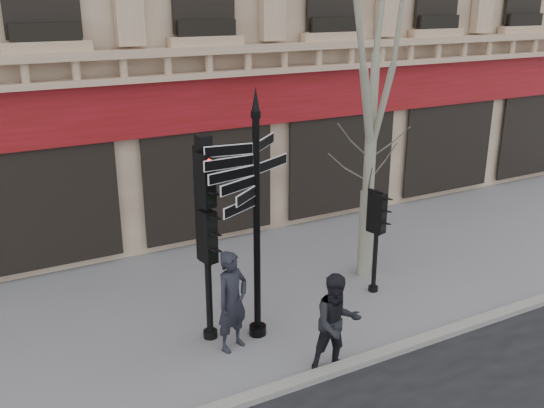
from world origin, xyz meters
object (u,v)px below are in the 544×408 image
at_px(plane_tree, 377,29).
at_px(pedestrian_b, 337,323).
at_px(traffic_signal_secondary, 377,224).
at_px(pedestrian_a, 232,301).
at_px(fingerpost, 256,175).
at_px(traffic_signal_main, 206,215).

distance_m(plane_tree, pedestrian_b, 5.94).
xyz_separation_m(traffic_signal_secondary, pedestrian_a, (-3.60, -0.57, -0.61)).
bearing_deg(fingerpost, traffic_signal_secondary, -9.44).
bearing_deg(pedestrian_a, pedestrian_b, -69.97).
relative_size(traffic_signal_main, pedestrian_a, 2.06).
bearing_deg(plane_tree, traffic_signal_main, -168.67).
distance_m(fingerpost, traffic_signal_secondary, 3.41).
bearing_deg(fingerpost, pedestrian_a, -179.18).
relative_size(traffic_signal_main, plane_tree, 0.50).
height_order(traffic_signal_secondary, pedestrian_a, traffic_signal_secondary).
bearing_deg(pedestrian_a, traffic_signal_secondary, -11.64).
height_order(plane_tree, pedestrian_a, plane_tree).
distance_m(traffic_signal_main, traffic_signal_secondary, 3.93).
bearing_deg(traffic_signal_main, fingerpost, -33.50).
height_order(traffic_signal_secondary, plane_tree, plane_tree).
relative_size(traffic_signal_secondary, plane_tree, 0.29).
distance_m(fingerpost, pedestrian_b, 2.84).
bearing_deg(pedestrian_a, fingerpost, -3.11).
bearing_deg(traffic_signal_secondary, fingerpost, 174.03).
bearing_deg(pedestrian_b, traffic_signal_main, 137.59).
bearing_deg(pedestrian_b, traffic_signal_secondary, 51.23).
xyz_separation_m(fingerpost, pedestrian_a, (-0.59, -0.19, -2.18)).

